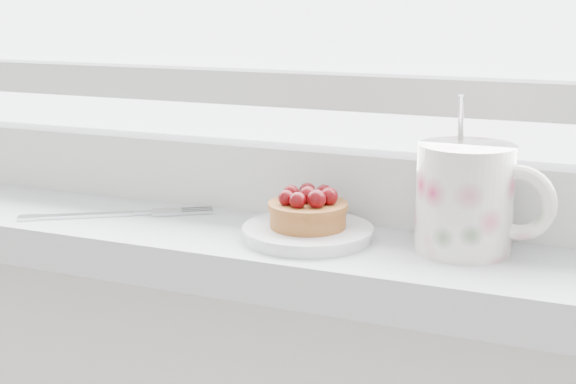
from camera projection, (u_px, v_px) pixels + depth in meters
The scene contains 4 objects.
saucer at pixel (308, 233), 0.76m from camera, with size 0.12×0.12×0.01m, color white.
raspberry_tart at pixel (308, 210), 0.75m from camera, with size 0.08×0.08×0.04m.
floral_mug at pixel (468, 196), 0.71m from camera, with size 0.13×0.09×0.14m.
fork at pixel (116, 214), 0.84m from camera, with size 0.18×0.12×0.00m.
Camera 1 is at (0.27, 1.20, 1.16)m, focal length 50.00 mm.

